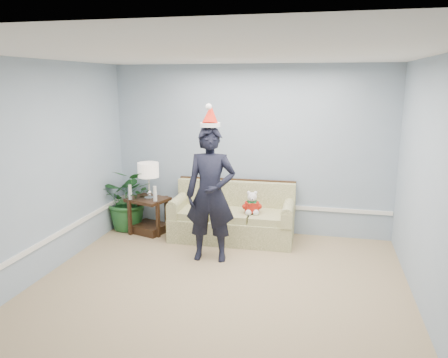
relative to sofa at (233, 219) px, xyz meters
The scene contains 10 objects.
room_shell 2.35m from the sofa, 84.78° to the right, with size 4.54×5.04×2.74m.
wainscot_trim 1.35m from the sofa, 136.93° to the right, with size 4.49×4.99×0.06m.
sofa is the anchor object (origin of this frame).
side_table 1.41m from the sofa, behind, with size 0.72×0.66×0.58m.
table_lamp 1.54m from the sofa, behind, with size 0.33×0.33×0.59m.
candle_pair 1.49m from the sofa, behind, with size 0.49×0.06×0.24m.
houseplant 1.78m from the sofa, behind, with size 0.95×0.82×1.05m, color #1F5725.
man 1.09m from the sofa, 97.90° to the right, with size 0.68×0.44×1.86m, color black.
santa_hat 1.89m from the sofa, 98.04° to the right, with size 0.29×0.32×0.31m.
teddy_bear 0.46m from the sofa, 25.45° to the right, with size 0.26×0.27×0.36m.
Camera 1 is at (1.15, -4.34, 2.44)m, focal length 35.00 mm.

